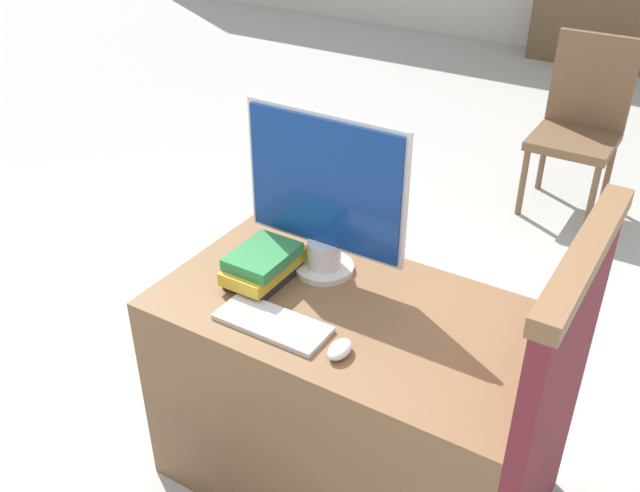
{
  "coord_description": "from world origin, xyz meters",
  "views": [
    {
      "loc": [
        0.81,
        -1.16,
        1.99
      ],
      "look_at": [
        -0.09,
        0.3,
        0.94
      ],
      "focal_mm": 40.0,
      "sensor_mm": 36.0,
      "label": 1
    }
  ],
  "objects_px": {
    "far_chair": "(581,119)",
    "keyboard": "(272,323)",
    "monitor": "(325,196)",
    "book_stack": "(264,265)",
    "mouse": "(340,349)"
  },
  "relations": [
    {
      "from": "far_chair",
      "to": "keyboard",
      "type": "bearing_deg",
      "value": -53.26
    },
    {
      "from": "monitor",
      "to": "book_stack",
      "type": "distance_m",
      "value": 0.29
    },
    {
      "from": "book_stack",
      "to": "far_chair",
      "type": "xyz_separation_m",
      "value": [
        0.39,
        2.44,
        -0.26
      ]
    },
    {
      "from": "keyboard",
      "to": "far_chair",
      "type": "relative_size",
      "value": 0.35
    },
    {
      "from": "monitor",
      "to": "keyboard",
      "type": "bearing_deg",
      "value": -85.95
    },
    {
      "from": "monitor",
      "to": "far_chair",
      "type": "distance_m",
      "value": 2.36
    },
    {
      "from": "keyboard",
      "to": "book_stack",
      "type": "distance_m",
      "value": 0.24
    },
    {
      "from": "book_stack",
      "to": "far_chair",
      "type": "distance_m",
      "value": 2.49
    },
    {
      "from": "monitor",
      "to": "far_chair",
      "type": "xyz_separation_m",
      "value": [
        0.26,
        2.3,
        -0.47
      ]
    },
    {
      "from": "monitor",
      "to": "mouse",
      "type": "bearing_deg",
      "value": -52.92
    },
    {
      "from": "monitor",
      "to": "book_stack",
      "type": "height_order",
      "value": "monitor"
    },
    {
      "from": "keyboard",
      "to": "book_stack",
      "type": "xyz_separation_m",
      "value": [
        -0.16,
        0.18,
        0.05
      ]
    },
    {
      "from": "far_chair",
      "to": "mouse",
      "type": "bearing_deg",
      "value": -48.27
    },
    {
      "from": "keyboard",
      "to": "mouse",
      "type": "height_order",
      "value": "mouse"
    },
    {
      "from": "mouse",
      "to": "far_chair",
      "type": "distance_m",
      "value": 2.64
    }
  ]
}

